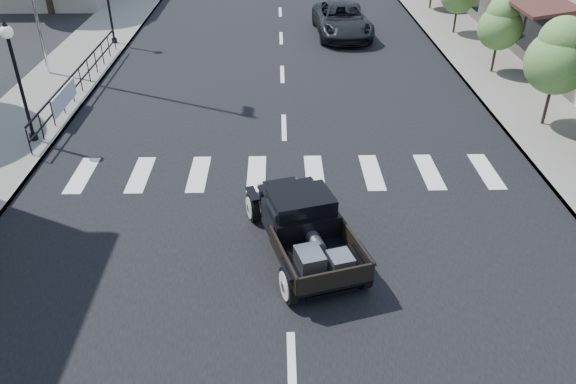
{
  "coord_description": "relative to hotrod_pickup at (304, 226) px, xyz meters",
  "views": [
    {
      "loc": [
        -0.2,
        -9.51,
        7.68
      ],
      "look_at": [
        0.02,
        1.4,
        1.0
      ],
      "focal_mm": 35.0,
      "sensor_mm": 36.0,
      "label": 1
    }
  ],
  "objects": [
    {
      "name": "hotrod_pickup",
      "position": [
        0.0,
        0.0,
        0.0
      ],
      "size": [
        2.96,
        4.44,
        1.41
      ],
      "primitive_type": null,
      "rotation": [
        0.0,
        0.0,
        0.28
      ],
      "color": "black",
      "rests_on": "ground"
    },
    {
      "name": "small_tree_c",
      "position": [
        7.96,
        11.34,
        0.82
      ],
      "size": [
        1.65,
        1.65,
        2.75
      ],
      "primitive_type": null,
      "color": "#517F3A",
      "rests_on": "sidewalk_right"
    },
    {
      "name": "small_tree_d",
      "position": [
        7.96,
        16.89,
        0.87
      ],
      "size": [
        1.71,
        1.71,
        2.85
      ],
      "primitive_type": null,
      "color": "#517F3A",
      "rests_on": "sidewalk_right"
    },
    {
      "name": "lamp_post_c",
      "position": [
        -7.94,
        15.52,
        1.23
      ],
      "size": [
        0.36,
        0.36,
        3.56
      ],
      "primitive_type": null,
      "color": "black",
      "rests_on": "sidewalk_left"
    },
    {
      "name": "small_tree_b",
      "position": [
        7.96,
        6.37,
        1.08
      ],
      "size": [
        1.96,
        1.96,
        3.27
      ],
      "primitive_type": null,
      "color": "#517F3A",
      "rests_on": "sidewalk_right"
    },
    {
      "name": "sidewalk_left",
      "position": [
        -8.84,
        14.52,
        -0.63
      ],
      "size": [
        3.0,
        80.0,
        0.15
      ],
      "primitive_type": "cube",
      "color": "gray",
      "rests_on": "ground"
    },
    {
      "name": "banner",
      "position": [
        -7.56,
        7.52,
        -0.26
      ],
      "size": [
        0.04,
        2.2,
        0.6
      ],
      "primitive_type": null,
      "color": "silver",
      "rests_on": "sidewalk_left"
    },
    {
      "name": "road_markings",
      "position": [
        -0.34,
        9.52,
        -0.71
      ],
      "size": [
        12.0,
        60.0,
        0.06
      ],
      "primitive_type": null,
      "color": "silver",
      "rests_on": "ground"
    },
    {
      "name": "road",
      "position": [
        -0.34,
        14.52,
        -0.7
      ],
      "size": [
        14.0,
        80.0,
        0.02
      ],
      "primitive_type": "cube",
      "color": "black",
      "rests_on": "ground"
    },
    {
      "name": "lamp_post_b",
      "position": [
        -7.94,
        5.52,
        1.23
      ],
      "size": [
        0.36,
        0.36,
        3.56
      ],
      "primitive_type": null,
      "color": "black",
      "rests_on": "sidewalk_left"
    },
    {
      "name": "second_car",
      "position": [
        2.57,
        16.99,
        0.02
      ],
      "size": [
        2.66,
        5.34,
        1.45
      ],
      "primitive_type": "imported",
      "rotation": [
        0.0,
        0.0,
        0.05
      ],
      "color": "black",
      "rests_on": "ground"
    },
    {
      "name": "railing",
      "position": [
        -7.64,
        9.52,
        -0.06
      ],
      "size": [
        0.08,
        10.0,
        1.0
      ],
      "primitive_type": null,
      "color": "black",
      "rests_on": "sidewalk_left"
    },
    {
      "name": "sidewalk_right",
      "position": [
        8.16,
        14.52,
        -0.63
      ],
      "size": [
        3.0,
        80.0,
        0.15
      ],
      "primitive_type": "cube",
      "color": "gray",
      "rests_on": "ground"
    },
    {
      "name": "ground",
      "position": [
        -0.34,
        -0.48,
        -0.71
      ],
      "size": [
        120.0,
        120.0,
        0.0
      ],
      "primitive_type": "plane",
      "color": "black",
      "rests_on": "ground"
    }
  ]
}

